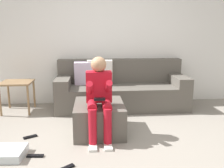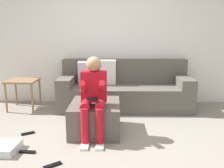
{
  "view_description": "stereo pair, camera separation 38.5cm",
  "coord_description": "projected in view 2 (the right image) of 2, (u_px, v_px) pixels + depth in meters",
  "views": [
    {
      "loc": [
        -0.28,
        -2.67,
        1.41
      ],
      "look_at": [
        0.05,
        1.17,
        0.58
      ],
      "focal_mm": 39.02,
      "sensor_mm": 36.0,
      "label": 1
    },
    {
      "loc": [
        0.1,
        -2.69,
        1.41
      ],
      "look_at": [
        0.05,
        1.17,
        0.58
      ],
      "focal_mm": 39.02,
      "sensor_mm": 36.0,
      "label": 2
    }
  ],
  "objects": [
    {
      "name": "ground_plane",
      "position": [
        107.0,
        152.0,
        2.92
      ],
      "size": [
        7.05,
        7.05,
        0.0
      ],
      "primitive_type": "plane",
      "color": "gray"
    },
    {
      "name": "side_table",
      "position": [
        23.0,
        84.0,
        4.47
      ],
      "size": [
        0.53,
        0.51,
        0.55
      ],
      "color": "olive",
      "rests_on": "ground_plane"
    },
    {
      "name": "remote_under_side_table",
      "position": [
        28.0,
        133.0,
        3.43
      ],
      "size": [
        0.18,
        0.13,
        0.02
      ],
      "primitive_type": "cube",
      "rotation": [
        0.0,
        0.0,
        0.52
      ],
      "color": "black",
      "rests_on": "ground_plane"
    },
    {
      "name": "remote_by_storage_bin",
      "position": [
        27.0,
        152.0,
        2.9
      ],
      "size": [
        0.19,
        0.07,
        0.02
      ],
      "primitive_type": "cube",
      "rotation": [
        0.0,
        0.0,
        -0.09
      ],
      "color": "black",
      "rests_on": "ground_plane"
    },
    {
      "name": "remote_near_ottoman",
      "position": [
        52.0,
        165.0,
        2.61
      ],
      "size": [
        0.19,
        0.16,
        0.02
      ],
      "primitive_type": "cube",
      "rotation": [
        0.0,
        0.0,
        0.65
      ],
      "color": "black",
      "rests_on": "ground_plane"
    },
    {
      "name": "ottoman",
      "position": [
        95.0,
        117.0,
        3.48
      ],
      "size": [
        0.69,
        0.79,
        0.43
      ],
      "primitive_type": "cube",
      "color": "#59544C",
      "rests_on": "ground_plane"
    },
    {
      "name": "person_seated",
      "position": [
        93.0,
        93.0,
        3.2
      ],
      "size": [
        0.34,
        0.61,
        1.09
      ],
      "color": "red",
      "rests_on": "ground_plane"
    },
    {
      "name": "storage_bin",
      "position": [
        0.0,
        148.0,
        2.92
      ],
      "size": [
        0.44,
        0.38,
        0.1
      ],
      "primitive_type": "cube",
      "rotation": [
        0.0,
        0.0,
        -0.06
      ],
      "color": "silver",
      "rests_on": "ground_plane"
    },
    {
      "name": "wall_back",
      "position": [
        110.0,
        39.0,
        4.81
      ],
      "size": [
        5.43,
        0.1,
        2.53
      ],
      "primitive_type": "cube",
      "color": "white",
      "rests_on": "ground_plane"
    },
    {
      "name": "couch_sectional",
      "position": [
        123.0,
        90.0,
        4.59
      ],
      "size": [
        2.4,
        0.86,
        0.91
      ],
      "color": "#59544C",
      "rests_on": "ground_plane"
    }
  ]
}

